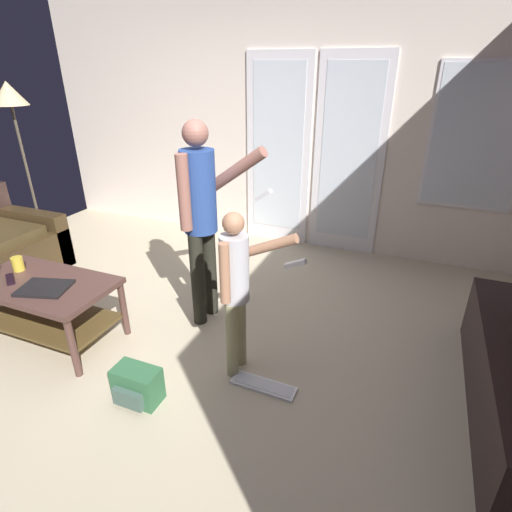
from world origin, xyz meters
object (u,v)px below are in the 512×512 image
object	(u,v)px
coffee_table	(45,298)
laptop_closed	(45,288)
person_child	(237,282)
floor_lamp	(11,104)
backpack	(137,386)
person_adult	(201,209)
cup_near_edge	(18,264)
tv_remote_black	(10,279)
loose_keyboard	(264,385)

from	to	relation	value
coffee_table	laptop_closed	world-z (taller)	laptop_closed
person_child	coffee_table	bearing A→B (deg)	-171.74
person_child	floor_lamp	size ratio (longest dim) A/B	0.65
backpack	person_adult	bearing A→B (deg)	92.40
person_adult	cup_near_edge	distance (m)	1.48
floor_lamp	laptop_closed	distance (m)	2.54
cup_near_edge	floor_lamp	bearing A→B (deg)	135.44
person_adult	backpack	world-z (taller)	person_adult
person_adult	tv_remote_black	distance (m)	1.50
person_child	backpack	bearing A→B (deg)	-132.66
laptop_closed	cup_near_edge	bearing A→B (deg)	144.11
backpack	cup_near_edge	distance (m)	1.44
backpack	floor_lamp	bearing A→B (deg)	147.56
laptop_closed	cup_near_edge	distance (m)	0.45
person_adult	cup_near_edge	world-z (taller)	person_adult
tv_remote_black	coffee_table	bearing A→B (deg)	51.79
coffee_table	tv_remote_black	size ratio (longest dim) A/B	6.25
person_adult	loose_keyboard	distance (m)	1.34
floor_lamp	person_adult	bearing A→B (deg)	-14.93
loose_keyboard	laptop_closed	bearing A→B (deg)	-173.48
backpack	cup_near_edge	bearing A→B (deg)	164.41
coffee_table	floor_lamp	size ratio (longest dim) A/B	0.60
person_child	backpack	size ratio (longest dim) A/B	3.93
coffee_table	laptop_closed	distance (m)	0.20
person_adult	cup_near_edge	xyz separation A→B (m)	(-1.28, -0.63, -0.41)
floor_lamp	cup_near_edge	distance (m)	2.15
coffee_table	backpack	size ratio (longest dim) A/B	3.63
coffee_table	floor_lamp	world-z (taller)	floor_lamp
person_child	tv_remote_black	distance (m)	1.74
backpack	tv_remote_black	world-z (taller)	tv_remote_black
person_child	loose_keyboard	distance (m)	0.73
person_child	floor_lamp	bearing A→B (deg)	159.21
person_adult	person_child	bearing A→B (deg)	-43.98
laptop_closed	person_adult	bearing A→B (deg)	25.24
backpack	loose_keyboard	world-z (taller)	backpack
coffee_table	backpack	world-z (taller)	coffee_table
person_child	floor_lamp	distance (m)	3.47
loose_keyboard	laptop_closed	distance (m)	1.68
coffee_table	person_child	distance (m)	1.54
tv_remote_black	laptop_closed	bearing A→B (deg)	34.93
backpack	loose_keyboard	distance (m)	0.81
person_adult	floor_lamp	world-z (taller)	floor_lamp
person_child	backpack	xyz separation A→B (m)	(-0.47, -0.51, -0.58)
coffee_table	cup_near_edge	world-z (taller)	cup_near_edge
floor_lamp	cup_near_edge	size ratio (longest dim) A/B	16.19
coffee_table	floor_lamp	xyz separation A→B (m)	(-1.65, 1.41, 1.20)
person_child	cup_near_edge	size ratio (longest dim) A/B	10.46
person_child	tv_remote_black	world-z (taller)	person_child
person_adult	laptop_closed	xyz separation A→B (m)	(-0.86, -0.77, -0.46)
loose_keyboard	tv_remote_black	size ratio (longest dim) A/B	2.61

